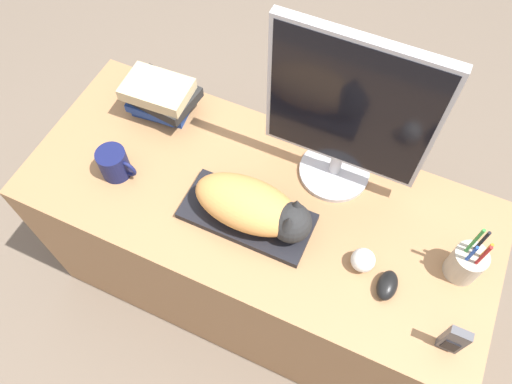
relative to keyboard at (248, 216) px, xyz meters
name	(u,v)px	position (x,y,z in m)	size (l,w,h in m)	color
ground_plane	(224,348)	(0.00, -0.24, -0.71)	(12.00, 12.00, 0.00)	#6B5B4C
desk	(257,246)	(0.00, 0.07, -0.36)	(1.46, 0.62, 0.70)	#9E7047
keyboard	(248,216)	(0.00, 0.00, 0.00)	(0.39, 0.18, 0.02)	black
cat	(256,208)	(0.03, 0.00, 0.07)	(0.35, 0.16, 0.14)	#D18C47
monitor	(348,113)	(0.18, 0.26, 0.28)	(0.46, 0.22, 0.55)	#B7B7BC
computer_mouse	(387,285)	(0.44, -0.04, 0.01)	(0.05, 0.09, 0.04)	black
coffee_mug	(115,163)	(-0.44, -0.02, 0.04)	(0.13, 0.09, 0.10)	#141947
pen_cup	(466,263)	(0.61, 0.10, 0.05)	(0.09, 0.09, 0.23)	#B2A893
baseball	(363,260)	(0.35, 0.00, 0.02)	(0.07, 0.07, 0.07)	silver
phone	(454,340)	(0.63, -0.12, 0.05)	(0.05, 0.02, 0.13)	#4C4C51
book_stack	(160,97)	(-0.43, 0.25, 0.06)	(0.23, 0.18, 0.14)	navy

